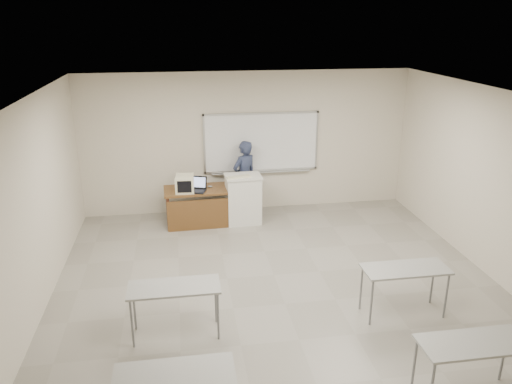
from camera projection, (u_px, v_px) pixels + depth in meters
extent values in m
cube|color=gray|center=(285.00, 304.00, 7.43)|extent=(7.00, 8.00, 0.01)
cube|color=white|center=(261.00, 142.00, 10.67)|extent=(2.40, 0.03, 1.20)
cube|color=#B7BABC|center=(261.00, 113.00, 10.46)|extent=(2.48, 0.04, 0.04)
cube|color=#B7BABC|center=(261.00, 170.00, 10.87)|extent=(2.48, 0.04, 0.04)
cube|color=#B7BABC|center=(204.00, 144.00, 10.49)|extent=(0.04, 0.04, 1.28)
cube|color=#B7BABC|center=(317.00, 140.00, 10.84)|extent=(0.04, 0.04, 1.28)
cube|color=#B7BABC|center=(262.00, 172.00, 10.84)|extent=(2.16, 0.07, 0.02)
cube|color=gray|center=(174.00, 287.00, 6.49)|extent=(1.20, 0.50, 0.03)
cylinder|color=slate|center=(132.00, 324.00, 6.34)|extent=(0.03, 0.03, 0.70)
cylinder|color=slate|center=(218.00, 316.00, 6.51)|extent=(0.03, 0.03, 0.70)
cylinder|color=slate|center=(134.00, 307.00, 6.72)|extent=(0.03, 0.03, 0.70)
cylinder|color=slate|center=(216.00, 300.00, 6.88)|extent=(0.03, 0.03, 0.70)
cube|color=gray|center=(406.00, 269.00, 6.96)|extent=(1.20, 0.50, 0.03)
cylinder|color=slate|center=(371.00, 303.00, 6.81)|extent=(0.03, 0.03, 0.70)
cylinder|color=slate|center=(446.00, 296.00, 6.97)|extent=(0.03, 0.03, 0.70)
cylinder|color=slate|center=(361.00, 288.00, 7.19)|extent=(0.03, 0.03, 0.70)
cylinder|color=slate|center=(432.00, 282.00, 7.35)|extent=(0.03, 0.03, 0.70)
cube|color=gray|center=(174.00, 375.00, 4.91)|extent=(1.20, 0.50, 0.03)
cube|color=gray|center=(474.00, 343.00, 5.37)|extent=(1.20, 0.50, 0.03)
cylinder|color=slate|center=(414.00, 365.00, 5.60)|extent=(0.03, 0.03, 0.70)
cylinder|color=slate|center=(504.00, 355.00, 5.76)|extent=(0.03, 0.03, 0.70)
cube|color=brown|center=(200.00, 190.00, 10.10)|extent=(1.46, 0.73, 0.04)
cube|color=brown|center=(202.00, 215.00, 9.92)|extent=(1.39, 0.03, 0.63)
cylinder|color=#4A2316|center=(168.00, 214.00, 9.85)|extent=(0.06, 0.06, 0.71)
cylinder|color=#4A2316|center=(235.00, 210.00, 10.04)|extent=(0.06, 0.06, 0.71)
cylinder|color=#4A2316|center=(168.00, 203.00, 10.42)|extent=(0.06, 0.06, 0.71)
cylinder|color=#4A2316|center=(232.00, 200.00, 10.61)|extent=(0.06, 0.06, 0.71)
cube|color=silver|center=(243.00, 200.00, 10.22)|extent=(0.69, 0.49, 0.98)
cube|color=silver|center=(243.00, 176.00, 10.05)|extent=(0.73, 0.53, 0.04)
cube|color=beige|center=(185.00, 183.00, 9.90)|extent=(0.35, 0.36, 0.33)
cube|color=beige|center=(185.00, 186.00, 9.72)|extent=(0.36, 0.04, 0.34)
cube|color=black|center=(185.00, 187.00, 9.70)|extent=(0.28, 0.01, 0.24)
cube|color=black|center=(196.00, 191.00, 9.91)|extent=(0.37, 0.27, 0.02)
cube|color=black|center=(196.00, 191.00, 9.90)|extent=(0.30, 0.16, 0.01)
cube|color=black|center=(195.00, 182.00, 10.02)|extent=(0.37, 0.08, 0.25)
cube|color=#8C9BCA|center=(195.00, 182.00, 10.01)|extent=(0.31, 0.06, 0.20)
ellipsoid|color=#969A9D|center=(210.00, 186.00, 10.17)|extent=(0.11, 0.09, 0.04)
cube|color=beige|center=(239.00, 177.00, 9.91)|extent=(0.50, 0.26, 0.03)
imported|color=black|center=(244.00, 177.00, 10.64)|extent=(0.70, 0.63, 1.60)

